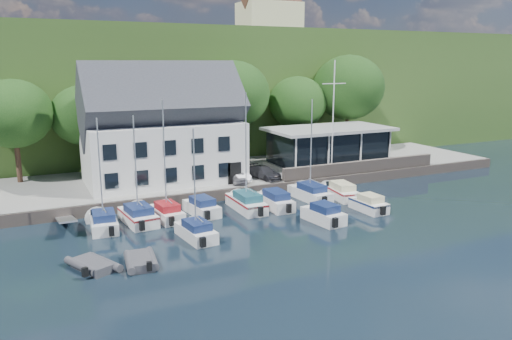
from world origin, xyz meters
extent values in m
plane|color=black|center=(0.00, 0.00, 0.00)|extent=(180.00, 180.00, 0.00)
cube|color=gray|center=(0.00, 17.50, 0.50)|extent=(60.00, 13.00, 1.00)
cube|color=#6C5F57|center=(0.00, 11.00, 0.50)|extent=(60.00, 0.30, 1.00)
cube|color=#2B4A1B|center=(0.00, 62.00, 8.00)|extent=(160.00, 75.00, 16.00)
cube|color=#526432|center=(8.00, 70.00, 16.15)|extent=(50.00, 30.00, 0.30)
cube|color=#6C5F57|center=(12.00, 11.40, 1.60)|extent=(18.00, 0.50, 1.20)
imported|color=#9E9DA2|center=(-0.94, 12.87, 1.57)|extent=(2.24, 3.59, 1.14)
imported|color=white|center=(-0.74, 13.50, 1.62)|extent=(1.37, 3.78, 1.24)
imported|color=#2A2A2F|center=(1.87, 13.22, 1.59)|extent=(2.49, 4.36, 1.19)
imported|color=#2F518F|center=(6.27, 13.92, 1.61)|extent=(1.54, 3.61, 1.22)
camera|label=1|loc=(-18.86, -28.66, 12.02)|focal=35.00mm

